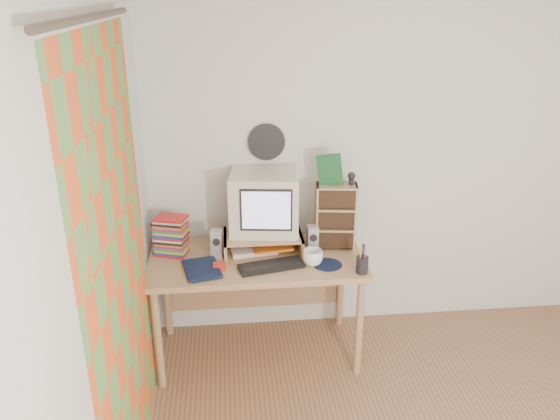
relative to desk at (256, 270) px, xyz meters
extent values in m
plane|color=white|center=(1.03, 0.31, 0.63)|extent=(3.50, 0.00, 3.50)
plane|color=white|center=(-0.72, -1.44, 0.63)|extent=(0.00, 3.50, 3.50)
plane|color=#EC5621|center=(-0.68, -0.96, 0.53)|extent=(0.00, 2.20, 2.20)
cylinder|color=black|center=(0.10, 0.29, 0.81)|extent=(0.25, 0.02, 0.25)
cube|color=tan|center=(0.00, -0.06, 0.11)|extent=(1.40, 0.70, 0.04)
cube|color=tan|center=(0.00, 0.27, -0.24)|extent=(1.33, 0.02, 0.41)
cylinder|color=tan|center=(-0.64, -0.35, -0.26)|extent=(0.05, 0.05, 0.71)
cylinder|color=tan|center=(0.64, -0.35, -0.26)|extent=(0.05, 0.05, 0.71)
cylinder|color=tan|center=(-0.64, 0.23, -0.26)|extent=(0.05, 0.05, 0.71)
cylinder|color=tan|center=(0.64, 0.23, -0.26)|extent=(0.05, 0.05, 0.71)
cube|color=tan|center=(-0.20, 0.04, 0.19)|extent=(0.02, 0.30, 0.12)
cube|color=tan|center=(0.30, 0.04, 0.19)|extent=(0.02, 0.30, 0.12)
cube|color=tan|center=(0.05, 0.04, 0.24)|extent=(0.52, 0.30, 0.02)
cube|color=beige|center=(0.07, 0.09, 0.46)|extent=(0.48, 0.48, 0.41)
cube|color=#BBBAC0|center=(-0.26, -0.03, 0.23)|extent=(0.08, 0.08, 0.19)
cube|color=#BBBAC0|center=(0.37, -0.03, 0.23)|extent=(0.08, 0.08, 0.19)
cube|color=black|center=(0.08, -0.23, 0.15)|extent=(0.43, 0.22, 0.03)
cube|color=tan|center=(0.54, 0.03, 0.36)|extent=(0.29, 0.18, 0.45)
imported|color=white|center=(0.35, -0.21, 0.19)|extent=(0.14, 0.14, 0.10)
imported|color=#0F1937|center=(-0.45, -0.24, 0.16)|extent=(0.29, 0.24, 0.05)
cylinder|color=black|center=(0.44, -0.22, 0.14)|extent=(0.19, 0.19, 0.00)
cube|color=red|center=(-0.24, -0.21, 0.15)|extent=(0.08, 0.05, 0.04)
cube|color=#185528|center=(0.49, 0.05, 0.68)|extent=(0.16, 0.07, 0.20)
camera|label=1|loc=(-0.17, -3.27, 1.76)|focal=35.00mm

